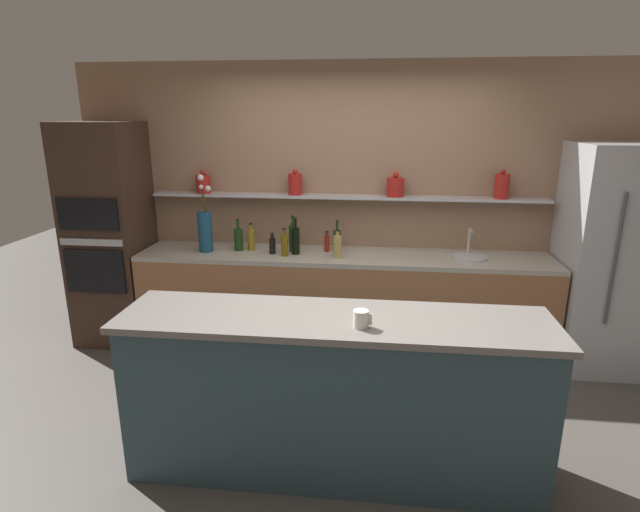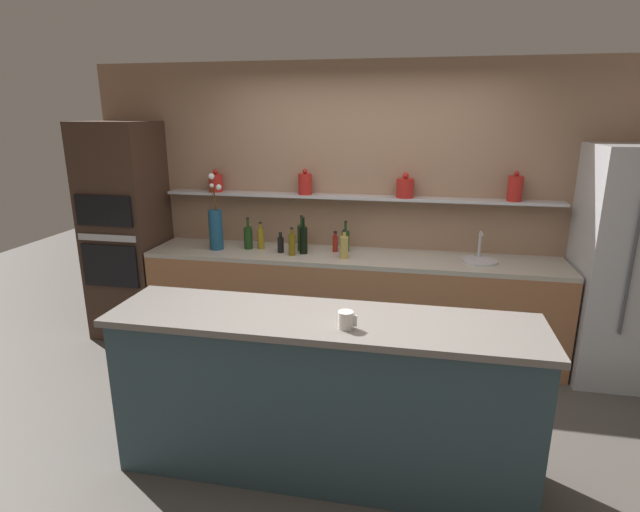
{
  "view_description": "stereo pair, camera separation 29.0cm",
  "coord_description": "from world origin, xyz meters",
  "px_view_note": "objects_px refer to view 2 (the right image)",
  "views": [
    {
      "loc": [
        0.23,
        -3.08,
        2.14
      ],
      "look_at": [
        -0.18,
        0.4,
        1.14
      ],
      "focal_mm": 28.0,
      "sensor_mm": 36.0,
      "label": 1
    },
    {
      "loc": [
        0.51,
        -3.03,
        2.14
      ],
      "look_at": [
        -0.18,
        0.4,
        1.14
      ],
      "focal_mm": 28.0,
      "sensor_mm": 36.0,
      "label": 2
    }
  ],
  "objects_px": {
    "bottle_wine_3": "(345,240)",
    "bottle_wine_4": "(303,240)",
    "refrigerator": "(631,267)",
    "bottle_wine_0": "(302,237)",
    "sink_fixture": "(480,259)",
    "flower_vase": "(216,227)",
    "bottle_sauce_1": "(249,238)",
    "bottle_wine_6": "(248,237)",
    "bottle_oil_5": "(302,237)",
    "bottle_oil_8": "(261,238)",
    "bottle_sauce_2": "(335,243)",
    "bottle_spirit_7": "(344,247)",
    "coffee_mug": "(346,320)",
    "bottle_oil_9": "(292,244)",
    "bottle_sauce_10": "(281,244)",
    "oven_tower": "(126,231)"
  },
  "relations": [
    {
      "from": "bottle_wine_3",
      "to": "coffee_mug",
      "type": "distance_m",
      "value": 1.95
    },
    {
      "from": "bottle_sauce_1",
      "to": "bottle_wine_3",
      "type": "xyz_separation_m",
      "value": [
        0.93,
        -0.0,
        0.02
      ]
    },
    {
      "from": "bottle_wine_3",
      "to": "bottle_wine_6",
      "type": "xyz_separation_m",
      "value": [
        -0.91,
        -0.09,
        0.0
      ]
    },
    {
      "from": "bottle_spirit_7",
      "to": "bottle_oil_5",
      "type": "bearing_deg",
      "value": 146.38
    },
    {
      "from": "bottle_sauce_1",
      "to": "bottle_wine_6",
      "type": "relative_size",
      "value": 0.65
    },
    {
      "from": "bottle_spirit_7",
      "to": "bottle_oil_9",
      "type": "height_order",
      "value": "bottle_spirit_7"
    },
    {
      "from": "bottle_wine_3",
      "to": "bottle_spirit_7",
      "type": "xyz_separation_m",
      "value": [
        0.02,
        -0.24,
        0.0
      ]
    },
    {
      "from": "bottle_wine_6",
      "to": "bottle_oil_9",
      "type": "relative_size",
      "value": 1.17
    },
    {
      "from": "bottle_oil_5",
      "to": "bottle_wine_6",
      "type": "height_order",
      "value": "bottle_wine_6"
    },
    {
      "from": "bottle_wine_3",
      "to": "bottle_sauce_10",
      "type": "bearing_deg",
      "value": -163.73
    },
    {
      "from": "coffee_mug",
      "to": "bottle_sauce_1",
      "type": "bearing_deg",
      "value": 122.31
    },
    {
      "from": "refrigerator",
      "to": "bottle_wine_0",
      "type": "xyz_separation_m",
      "value": [
        -2.74,
        0.1,
        0.09
      ]
    },
    {
      "from": "oven_tower",
      "to": "bottle_wine_3",
      "type": "xyz_separation_m",
      "value": [
        2.14,
        0.13,
        -0.01
      ]
    },
    {
      "from": "bottle_spirit_7",
      "to": "bottle_sauce_1",
      "type": "bearing_deg",
      "value": 165.77
    },
    {
      "from": "oven_tower",
      "to": "bottle_oil_8",
      "type": "bearing_deg",
      "value": 2.37
    },
    {
      "from": "bottle_oil_5",
      "to": "bottle_sauce_10",
      "type": "xyz_separation_m",
      "value": [
        -0.15,
        -0.22,
        -0.02
      ]
    },
    {
      "from": "bottle_sauce_10",
      "to": "bottle_wine_4",
      "type": "bearing_deg",
      "value": 2.85
    },
    {
      "from": "refrigerator",
      "to": "bottle_oil_5",
      "type": "distance_m",
      "value": 2.77
    },
    {
      "from": "bottle_oil_5",
      "to": "coffee_mug",
      "type": "bearing_deg",
      "value": -70.21
    },
    {
      "from": "bottle_sauce_1",
      "to": "bottle_oil_9",
      "type": "height_order",
      "value": "bottle_oil_9"
    },
    {
      "from": "bottle_spirit_7",
      "to": "bottle_oil_9",
      "type": "bearing_deg",
      "value": 178.92
    },
    {
      "from": "oven_tower",
      "to": "bottle_wine_3",
      "type": "height_order",
      "value": "oven_tower"
    },
    {
      "from": "bottle_oil_9",
      "to": "bottle_wine_3",
      "type": "bearing_deg",
      "value": 27.41
    },
    {
      "from": "bottle_spirit_7",
      "to": "coffee_mug",
      "type": "height_order",
      "value": "bottle_spirit_7"
    },
    {
      "from": "bottle_sauce_2",
      "to": "bottle_wine_6",
      "type": "distance_m",
      "value": 0.82
    },
    {
      "from": "bottle_wine_0",
      "to": "refrigerator",
      "type": "bearing_deg",
      "value": -2.12
    },
    {
      "from": "flower_vase",
      "to": "bottle_sauce_10",
      "type": "distance_m",
      "value": 0.63
    },
    {
      "from": "bottle_sauce_2",
      "to": "bottle_oil_5",
      "type": "relative_size",
      "value": 0.81
    },
    {
      "from": "bottle_wine_0",
      "to": "bottle_sauce_2",
      "type": "height_order",
      "value": "bottle_wine_0"
    },
    {
      "from": "flower_vase",
      "to": "bottle_wine_6",
      "type": "xyz_separation_m",
      "value": [
        0.29,
        0.07,
        -0.11
      ]
    },
    {
      "from": "bottle_oil_5",
      "to": "bottle_oil_8",
      "type": "bearing_deg",
      "value": -160.97
    },
    {
      "from": "bottle_sauce_2",
      "to": "flower_vase",
      "type": "bearing_deg",
      "value": -173.43
    },
    {
      "from": "bottle_spirit_7",
      "to": "bottle_sauce_10",
      "type": "bearing_deg",
      "value": 172.88
    },
    {
      "from": "oven_tower",
      "to": "bottle_oil_9",
      "type": "height_order",
      "value": "oven_tower"
    },
    {
      "from": "bottle_spirit_7",
      "to": "flower_vase",
      "type": "bearing_deg",
      "value": 176.5
    },
    {
      "from": "refrigerator",
      "to": "bottle_wine_3",
      "type": "bearing_deg",
      "value": 175.99
    },
    {
      "from": "bottle_sauce_2",
      "to": "bottle_wine_3",
      "type": "xyz_separation_m",
      "value": [
        0.09,
        0.04,
        0.02
      ]
    },
    {
      "from": "bottle_sauce_2",
      "to": "bottle_sauce_10",
      "type": "distance_m",
      "value": 0.5
    },
    {
      "from": "flower_vase",
      "to": "bottle_oil_5",
      "type": "bearing_deg",
      "value": 16.14
    },
    {
      "from": "bottle_wine_3",
      "to": "bottle_wine_4",
      "type": "height_order",
      "value": "bottle_wine_4"
    },
    {
      "from": "bottle_wine_0",
      "to": "bottle_sauce_2",
      "type": "xyz_separation_m",
      "value": [
        0.31,
        0.02,
        -0.04
      ]
    },
    {
      "from": "refrigerator",
      "to": "sink_fixture",
      "type": "relative_size",
      "value": 6.47
    },
    {
      "from": "sink_fixture",
      "to": "bottle_sauce_1",
      "type": "xyz_separation_m",
      "value": [
        -2.11,
        0.12,
        0.06
      ]
    },
    {
      "from": "refrigerator",
      "to": "bottle_wine_0",
      "type": "bearing_deg",
      "value": 177.88
    },
    {
      "from": "oven_tower",
      "to": "bottle_oil_8",
      "type": "xyz_separation_m",
      "value": [
        1.35,
        0.06,
        -0.01
      ]
    },
    {
      "from": "refrigerator",
      "to": "bottle_oil_5",
      "type": "bearing_deg",
      "value": 175.45
    },
    {
      "from": "bottle_oil_8",
      "to": "bottle_oil_5",
      "type": "bearing_deg",
      "value": 19.03
    },
    {
      "from": "bottle_oil_9",
      "to": "bottle_oil_8",
      "type": "bearing_deg",
      "value": 154.84
    },
    {
      "from": "flower_vase",
      "to": "bottle_wine_3",
      "type": "distance_m",
      "value": 1.21
    },
    {
      "from": "oven_tower",
      "to": "bottle_sauce_1",
      "type": "bearing_deg",
      "value": 5.99
    }
  ]
}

